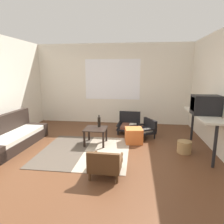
# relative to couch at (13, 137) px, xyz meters

# --- Properties ---
(ground_plane) EXTENTS (7.80, 7.80, 0.00)m
(ground_plane) POSITION_rel_couch_xyz_m (2.12, -0.47, -0.24)
(ground_plane) COLOR #56331E
(far_wall_with_window) EXTENTS (5.60, 0.13, 2.70)m
(far_wall_with_window) POSITION_rel_couch_xyz_m (2.12, 2.58, 1.12)
(far_wall_with_window) COLOR silver
(far_wall_with_window) RESTS_ON ground
(area_rug) EXTENTS (1.99, 1.95, 0.01)m
(area_rug) POSITION_rel_couch_xyz_m (1.81, -0.09, -0.23)
(area_rug) COLOR #4C4238
(area_rug) RESTS_ON ground
(couch) EXTENTS (0.78, 1.93, 0.77)m
(couch) POSITION_rel_couch_xyz_m (0.00, 0.00, 0.00)
(couch) COLOR black
(couch) RESTS_ON ground
(coffee_table) EXTENTS (0.54, 0.55, 0.41)m
(coffee_table) POSITION_rel_couch_xyz_m (1.97, 0.39, 0.09)
(coffee_table) COLOR black
(coffee_table) RESTS_ON ground
(armchair_by_window) EXTENTS (0.68, 0.68, 0.58)m
(armchair_by_window) POSITION_rel_couch_xyz_m (2.75, 1.52, 0.01)
(armchair_by_window) COLOR black
(armchair_by_window) RESTS_ON ground
(armchair_striped_foreground) EXTENTS (0.56, 0.62, 0.51)m
(armchair_striped_foreground) POSITION_rel_couch_xyz_m (2.45, -1.09, 0.00)
(armchair_striped_foreground) COLOR #472D19
(armchair_striped_foreground) RESTS_ON ground
(armchair_corner) EXTENTS (0.77, 0.77, 0.49)m
(armchair_corner) POSITION_rel_couch_xyz_m (3.19, 1.10, -0.01)
(armchair_corner) COLOR black
(armchair_corner) RESTS_ON ground
(ottoman_orange) EXTENTS (0.48, 0.48, 0.38)m
(ottoman_orange) POSITION_rel_couch_xyz_m (2.90, 0.61, -0.05)
(ottoman_orange) COLOR #D1662D
(ottoman_orange) RESTS_ON ground
(console_shelf) EXTENTS (0.46, 1.67, 0.88)m
(console_shelf) POSITION_rel_couch_xyz_m (4.43, 0.24, 0.55)
(console_shelf) COLOR beige
(console_shelf) RESTS_ON ground
(crt_television) EXTENTS (0.55, 0.38, 0.42)m
(crt_television) POSITION_rel_couch_xyz_m (4.42, 0.16, 0.85)
(crt_television) COLOR black
(crt_television) RESTS_ON console_shelf
(clay_vase) EXTENTS (0.24, 0.24, 0.30)m
(clay_vase) POSITION_rel_couch_xyz_m (4.43, 0.55, 0.77)
(clay_vase) COLOR #935B38
(clay_vase) RESTS_ON console_shelf
(glass_bottle) EXTENTS (0.07, 0.07, 0.30)m
(glass_bottle) POSITION_rel_couch_xyz_m (2.03, 0.54, 0.31)
(glass_bottle) COLOR black
(glass_bottle) RESTS_ON coffee_table
(wicker_basket) EXTENTS (0.31, 0.31, 0.27)m
(wicker_basket) POSITION_rel_couch_xyz_m (4.04, 0.12, -0.10)
(wicker_basket) COLOR #9E7A4C
(wicker_basket) RESTS_ON ground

